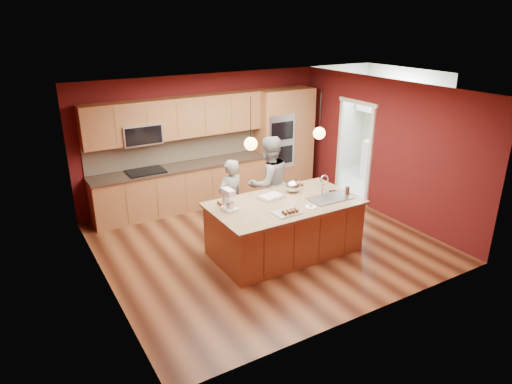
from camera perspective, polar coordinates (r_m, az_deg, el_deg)
floor at (r=8.23m, az=1.09°, el=-6.28°), size 5.50×5.50×0.00m
ceiling at (r=7.39m, az=1.23°, el=12.64°), size 5.50×5.50×0.00m
wall_back at (r=9.83m, az=-6.57°, el=6.64°), size 5.50×0.00×5.50m
wall_front at (r=5.88m, az=14.08°, el=-4.10°), size 5.50×0.00×5.50m
wall_left at (r=6.76m, az=-19.10°, el=-1.25°), size 0.00×5.00×5.00m
wall_right at (r=9.39m, az=15.66°, el=5.28°), size 0.00×5.00×5.00m
cabinet_run at (r=9.46m, az=-9.59°, el=3.59°), size 3.74×0.64×2.30m
oven_column at (r=10.49m, az=3.45°, el=6.54°), size 1.30×0.62×2.30m
doorway_trim at (r=10.00m, az=12.16°, el=4.76°), size 0.08×1.11×2.20m
laundry_room at (r=11.20m, az=17.39°, el=10.76°), size 2.60×2.70×2.70m
pendant_left at (r=6.88m, az=-0.66°, el=6.08°), size 0.20×0.20×0.80m
pendant_right at (r=7.59m, az=7.90°, el=7.32°), size 0.20×0.20×0.80m
island at (r=7.74m, az=3.67°, el=-4.32°), size 2.49×1.39×1.30m
person_left at (r=8.13m, az=-3.20°, el=-0.93°), size 0.61×0.47×1.48m
person_right at (r=8.44m, az=1.60°, el=1.07°), size 0.89×0.70×1.79m
stand_mixer at (r=7.18m, az=-3.44°, el=-1.19°), size 0.20×0.27×0.36m
sheet_cake at (r=7.71m, az=1.92°, el=-0.59°), size 0.47×0.39×0.05m
cooling_rack at (r=7.14m, az=3.87°, el=-2.58°), size 0.44×0.32×0.02m
mixing_bowl at (r=7.97m, az=4.61°, el=0.72°), size 0.26×0.26×0.22m
plate at (r=7.39m, az=6.85°, el=-1.87°), size 0.18×0.18×0.01m
tumbler at (r=7.99m, az=11.35°, el=0.15°), size 0.07×0.07×0.14m
phone at (r=8.12m, az=9.55°, el=0.12°), size 0.14×0.11×0.01m
cupcakes_left at (r=7.47m, az=-3.95°, el=-1.25°), size 0.25×0.16×0.07m
cupcakes_rack at (r=7.11m, az=4.30°, el=-2.36°), size 0.28×0.14×0.06m
cupcakes_right at (r=8.28m, az=5.15°, el=0.98°), size 0.23×0.15×0.07m
washer at (r=11.23m, az=17.38°, el=3.31°), size 0.67×0.69×1.07m
dryer at (r=11.68m, az=14.95°, el=3.92°), size 0.75×0.76×0.95m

